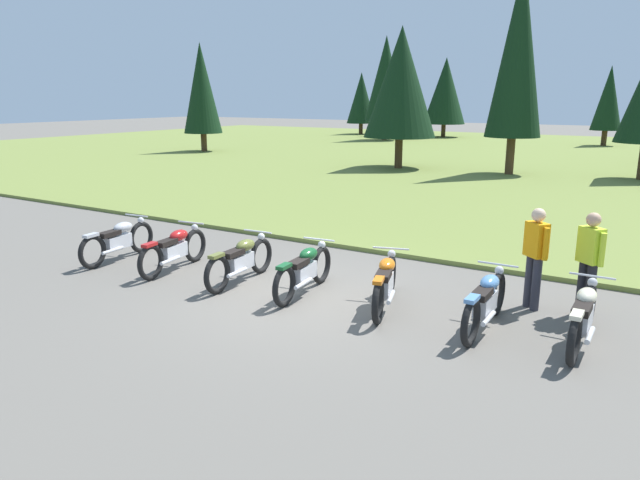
% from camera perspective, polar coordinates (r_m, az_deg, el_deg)
% --- Properties ---
extents(ground_plane, '(140.00, 140.00, 0.00)m').
position_cam_1_polar(ground_plane, '(10.15, -1.79, -5.63)').
color(ground_plane, '#605B54').
extents(grass_moorland, '(80.00, 44.00, 0.10)m').
position_cam_1_polar(grass_moorland, '(33.81, 22.81, 7.10)').
color(grass_moorland, olive).
rests_on(grass_moorland, ground).
extents(forest_treeline, '(42.59, 25.61, 8.85)m').
position_cam_1_polar(forest_treeline, '(38.04, 23.63, 14.01)').
color(forest_treeline, '#47331E').
rests_on(forest_treeline, ground).
extents(motorcycle_silver, '(0.62, 2.10, 0.88)m').
position_cam_1_polar(motorcycle_silver, '(13.03, -19.11, -0.00)').
color(motorcycle_silver, black).
rests_on(motorcycle_silver, ground).
extents(motorcycle_red, '(0.64, 2.09, 0.88)m').
position_cam_1_polar(motorcycle_red, '(11.95, -14.05, -0.85)').
color(motorcycle_red, black).
rests_on(motorcycle_red, ground).
extents(motorcycle_olive, '(0.62, 2.10, 0.88)m').
position_cam_1_polar(motorcycle_olive, '(10.92, -7.75, -1.93)').
color(motorcycle_olive, black).
rests_on(motorcycle_olive, ground).
extents(motorcycle_british_green, '(0.62, 2.10, 0.88)m').
position_cam_1_polar(motorcycle_british_green, '(10.21, -1.54, -2.94)').
color(motorcycle_british_green, black).
rests_on(motorcycle_british_green, ground).
extents(motorcycle_orange, '(0.84, 2.04, 0.88)m').
position_cam_1_polar(motorcycle_orange, '(9.60, 6.39, -4.12)').
color(motorcycle_orange, black).
rests_on(motorcycle_orange, ground).
extents(motorcycle_sky_blue, '(0.62, 2.10, 0.88)m').
position_cam_1_polar(motorcycle_sky_blue, '(9.02, 15.87, -5.77)').
color(motorcycle_sky_blue, black).
rests_on(motorcycle_sky_blue, ground).
extents(motorcycle_cream, '(0.62, 2.10, 0.88)m').
position_cam_1_polar(motorcycle_cream, '(8.89, 24.33, -6.79)').
color(motorcycle_cream, black).
rests_on(motorcycle_cream, ground).
extents(rider_near_row_end, '(0.44, 0.40, 1.67)m').
position_cam_1_polar(rider_near_row_end, '(9.99, 20.29, -1.14)').
color(rider_near_row_end, '#2D2D38').
rests_on(rider_near_row_end, ground).
extents(rider_checking_bike, '(0.45, 0.40, 1.67)m').
position_cam_1_polar(rider_checking_bike, '(9.94, 24.81, -1.64)').
color(rider_checking_bike, black).
rests_on(rider_checking_bike, ground).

